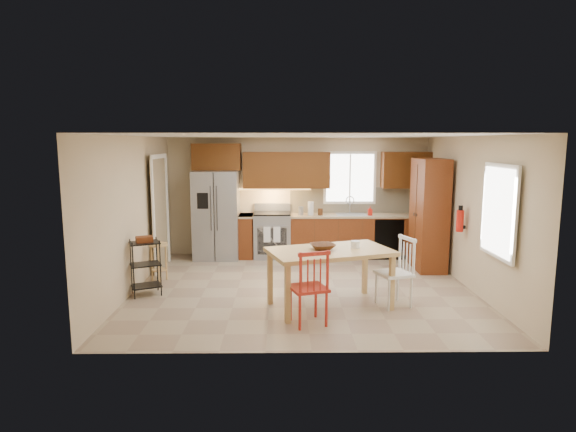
{
  "coord_description": "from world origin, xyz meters",
  "views": [
    {
      "loc": [
        -0.34,
        -7.73,
        2.4
      ],
      "look_at": [
        -0.24,
        0.4,
        1.15
      ],
      "focal_mm": 30.0,
      "sensor_mm": 36.0,
      "label": 1
    }
  ],
  "objects_px": {
    "bar_stool": "(159,262)",
    "dining_table": "(330,279)",
    "fire_extinguisher": "(460,221)",
    "table_jar": "(355,246)",
    "pantry": "(429,215)",
    "refrigerator": "(217,215)",
    "chair_white": "(394,272)",
    "range_stove": "(272,236)",
    "chair_red": "(308,287)",
    "utility_cart": "(146,267)",
    "soap_bottle": "(370,211)",
    "table_bowl": "(323,250)"
  },
  "relations": [
    {
      "from": "pantry",
      "to": "fire_extinguisher",
      "type": "bearing_deg",
      "value": -79.22
    },
    {
      "from": "table_bowl",
      "to": "table_jar",
      "type": "distance_m",
      "value": 0.5
    },
    {
      "from": "utility_cart",
      "to": "soap_bottle",
      "type": "bearing_deg",
      "value": 7.39
    },
    {
      "from": "chair_red",
      "to": "table_jar",
      "type": "height_order",
      "value": "chair_red"
    },
    {
      "from": "pantry",
      "to": "utility_cart",
      "type": "relative_size",
      "value": 2.35
    },
    {
      "from": "pantry",
      "to": "bar_stool",
      "type": "distance_m",
      "value": 5.03
    },
    {
      "from": "soap_bottle",
      "to": "fire_extinguisher",
      "type": "bearing_deg",
      "value": -59.47
    },
    {
      "from": "range_stove",
      "to": "pantry",
      "type": "height_order",
      "value": "pantry"
    },
    {
      "from": "fire_extinguisher",
      "to": "table_jar",
      "type": "height_order",
      "value": "fire_extinguisher"
    },
    {
      "from": "fire_extinguisher",
      "to": "chair_white",
      "type": "bearing_deg",
      "value": -141.89
    },
    {
      "from": "pantry",
      "to": "refrigerator",
      "type": "bearing_deg",
      "value": 167.38
    },
    {
      "from": "refrigerator",
      "to": "chair_red",
      "type": "bearing_deg",
      "value": -65.38
    },
    {
      "from": "soap_bottle",
      "to": "chair_white",
      "type": "relative_size",
      "value": 0.19
    },
    {
      "from": "soap_bottle",
      "to": "fire_extinguisher",
      "type": "distance_m",
      "value": 2.27
    },
    {
      "from": "fire_extinguisher",
      "to": "bar_stool",
      "type": "bearing_deg",
      "value": 176.25
    },
    {
      "from": "refrigerator",
      "to": "table_jar",
      "type": "bearing_deg",
      "value": -50.56
    },
    {
      "from": "range_stove",
      "to": "table_bowl",
      "type": "bearing_deg",
      "value": -75.75
    },
    {
      "from": "table_jar",
      "to": "bar_stool",
      "type": "relative_size",
      "value": 0.25
    },
    {
      "from": "dining_table",
      "to": "chair_white",
      "type": "distance_m",
      "value": 0.96
    },
    {
      "from": "fire_extinguisher",
      "to": "table_jar",
      "type": "bearing_deg",
      "value": -152.62
    },
    {
      "from": "chair_red",
      "to": "utility_cart",
      "type": "distance_m",
      "value": 2.8
    },
    {
      "from": "dining_table",
      "to": "chair_white",
      "type": "height_order",
      "value": "chair_white"
    },
    {
      "from": "dining_table",
      "to": "chair_red",
      "type": "xyz_separation_m",
      "value": [
        -0.35,
        -0.65,
        0.09
      ]
    },
    {
      "from": "range_stove",
      "to": "refrigerator",
      "type": "bearing_deg",
      "value": -177.01
    },
    {
      "from": "soap_bottle",
      "to": "bar_stool",
      "type": "xyz_separation_m",
      "value": [
        -3.98,
        -1.61,
        -0.67
      ]
    },
    {
      "from": "soap_bottle",
      "to": "range_stove",
      "type": "bearing_deg",
      "value": 177.6
    },
    {
      "from": "chair_white",
      "to": "chair_red",
      "type": "bearing_deg",
      "value": 100.23
    },
    {
      "from": "soap_bottle",
      "to": "dining_table",
      "type": "height_order",
      "value": "soap_bottle"
    },
    {
      "from": "pantry",
      "to": "range_stove",
      "type": "bearing_deg",
      "value": 161.71
    },
    {
      "from": "pantry",
      "to": "chair_red",
      "type": "height_order",
      "value": "pantry"
    },
    {
      "from": "utility_cart",
      "to": "dining_table",
      "type": "bearing_deg",
      "value": -36.07
    },
    {
      "from": "chair_white",
      "to": "bar_stool",
      "type": "distance_m",
      "value": 4.05
    },
    {
      "from": "chair_white",
      "to": "bar_stool",
      "type": "relative_size",
      "value": 1.55
    },
    {
      "from": "bar_stool",
      "to": "chair_red",
      "type": "bearing_deg",
      "value": -27.15
    },
    {
      "from": "refrigerator",
      "to": "bar_stool",
      "type": "xyz_separation_m",
      "value": [
        -0.8,
        -1.64,
        -0.58
      ]
    },
    {
      "from": "refrigerator",
      "to": "dining_table",
      "type": "bearing_deg",
      "value": -56.2
    },
    {
      "from": "chair_red",
      "to": "utility_cart",
      "type": "xyz_separation_m",
      "value": [
        -2.5,
        1.26,
        -0.06
      ]
    },
    {
      "from": "refrigerator",
      "to": "utility_cart",
      "type": "bearing_deg",
      "value": -108.02
    },
    {
      "from": "range_stove",
      "to": "table_jar",
      "type": "xyz_separation_m",
      "value": [
        1.28,
        -3.02,
        0.43
      ]
    },
    {
      "from": "chair_white",
      "to": "table_jar",
      "type": "relative_size",
      "value": 6.18
    },
    {
      "from": "range_stove",
      "to": "chair_red",
      "type": "distance_m",
      "value": 3.82
    },
    {
      "from": "bar_stool",
      "to": "dining_table",
      "type": "bearing_deg",
      "value": -14.04
    },
    {
      "from": "refrigerator",
      "to": "utility_cart",
      "type": "height_order",
      "value": "refrigerator"
    },
    {
      "from": "pantry",
      "to": "fire_extinguisher",
      "type": "relative_size",
      "value": 5.83
    },
    {
      "from": "fire_extinguisher",
      "to": "utility_cart",
      "type": "distance_m",
      "value": 5.19
    },
    {
      "from": "fire_extinguisher",
      "to": "chair_white",
      "type": "height_order",
      "value": "fire_extinguisher"
    },
    {
      "from": "dining_table",
      "to": "table_bowl",
      "type": "relative_size",
      "value": 4.94
    },
    {
      "from": "soap_bottle",
      "to": "utility_cart",
      "type": "bearing_deg",
      "value": -148.56
    },
    {
      "from": "fire_extinguisher",
      "to": "bar_stool",
      "type": "relative_size",
      "value": 0.55
    },
    {
      "from": "pantry",
      "to": "table_jar",
      "type": "bearing_deg",
      "value": -129.86
    }
  ]
}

